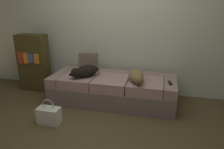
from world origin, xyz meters
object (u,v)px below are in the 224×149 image
at_px(bookshelf, 34,63).
at_px(tv_remote, 170,83).
at_px(dog_dark, 85,71).
at_px(handbag, 49,115).
at_px(couch, 113,89).
at_px(dog_tan, 136,76).
at_px(throw_pillow, 88,62).

bearing_deg(bookshelf, tv_remote, -6.65).
bearing_deg(dog_dark, handbag, -107.93).
xyz_separation_m(couch, dog_tan, (0.43, -0.17, 0.33)).
bearing_deg(bookshelf, handbag, -50.35).
xyz_separation_m(tv_remote, bookshelf, (-2.59, 0.30, 0.08)).
relative_size(couch, throw_pillow, 6.24).
distance_m(couch, throw_pillow, 0.69).
bearing_deg(dog_dark, dog_tan, -1.95).
bearing_deg(handbag, dog_dark, 72.07).
relative_size(handbag, bookshelf, 0.34).
bearing_deg(bookshelf, dog_tan, -9.87).
relative_size(dog_tan, handbag, 1.41).
bearing_deg(dog_tan, bookshelf, 170.13).
xyz_separation_m(couch, tv_remote, (0.95, -0.11, 0.24)).
bearing_deg(dog_dark, bookshelf, 164.48).
relative_size(dog_dark, dog_tan, 0.98).
bearing_deg(dog_tan, tv_remote, 6.38).
distance_m(dog_tan, handbag, 1.44).
xyz_separation_m(handbag, bookshelf, (-0.93, 1.12, 0.43)).
xyz_separation_m(tv_remote, throw_pillow, (-1.47, 0.34, 0.16)).
relative_size(dog_dark, tv_remote, 3.47).
relative_size(dog_tan, tv_remote, 3.56).
height_order(dog_tan, tv_remote, dog_tan).
height_order(dog_dark, handbag, dog_dark).
xyz_separation_m(dog_tan, bookshelf, (-2.07, 0.36, -0.01)).
height_order(throw_pillow, handbag, throw_pillow).
bearing_deg(handbag, bookshelf, 129.65).
height_order(tv_remote, handbag, tv_remote).
relative_size(dog_tan, bookshelf, 0.49).
height_order(throw_pillow, bookshelf, bookshelf).
bearing_deg(dog_dark, couch, 17.24).
distance_m(dog_tan, tv_remote, 0.53).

